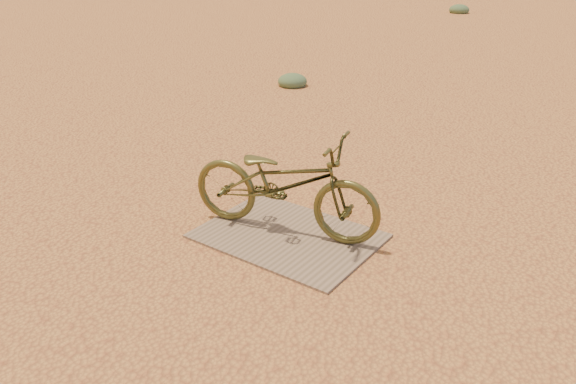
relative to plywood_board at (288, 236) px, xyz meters
The scene contains 5 objects.
ground 0.36m from the plywood_board, 10.88° to the left, with size 120.00×120.00×0.00m, color #C48545.
plywood_board is the anchor object (origin of this frame).
bicycle 0.47m from the plywood_board, 145.15° to the left, with size 0.60×1.73×0.91m, color #4E4B22.
kale_a 5.43m from the plywood_board, 124.81° to the left, with size 0.51×0.51×0.28m, color #526F4A.
kale_c 16.60m from the plywood_board, 105.14° to the left, with size 0.67×0.67×0.37m, color #526F4A.
Camera 1 is at (2.16, -3.57, 2.42)m, focal length 35.00 mm.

